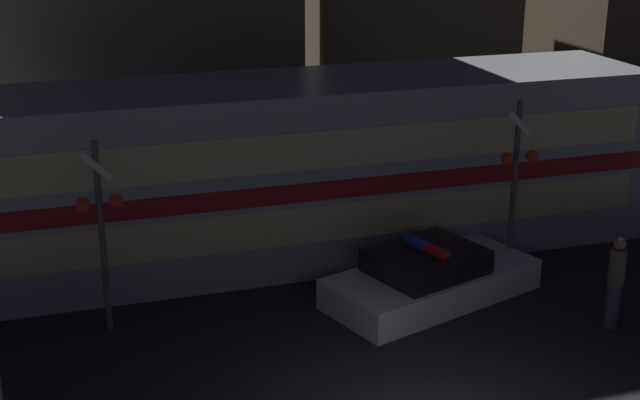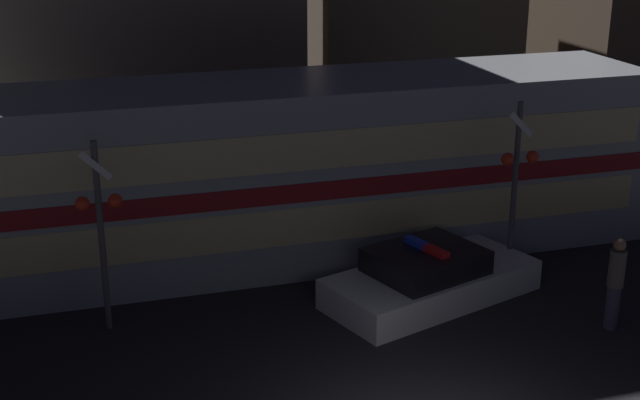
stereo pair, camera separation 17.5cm
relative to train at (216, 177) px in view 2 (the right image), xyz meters
The scene contains 6 objects.
train is the anchor object (origin of this frame).
police_car 5.08m from the train, 39.91° to the right, with size 4.73×3.19×1.22m.
pedestrian 8.42m from the train, 39.10° to the right, with size 0.31×0.31×1.81m.
crossing_signal_near 6.35m from the train, 23.89° to the right, with size 0.83×0.33×3.81m.
crossing_signal_far 3.64m from the train, 135.20° to the right, with size 0.83×0.33×3.66m.
building_center 11.64m from the train, 48.98° to the left, with size 6.31×5.42×7.08m.
Camera 2 is at (-4.80, -10.09, 7.82)m, focal length 50.00 mm.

